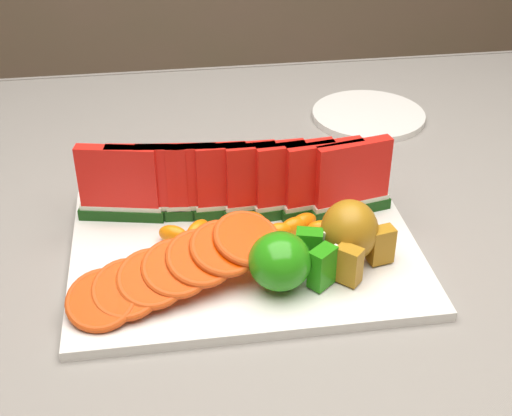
{
  "coord_description": "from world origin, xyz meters",
  "views": [
    {
      "loc": [
        -0.04,
        -0.74,
        1.26
      ],
      "look_at": [
        0.06,
        -0.05,
        0.81
      ],
      "focal_mm": 50.0,
      "sensor_mm": 36.0,
      "label": 1
    }
  ],
  "objects": [
    {
      "name": "side_plate",
      "position": [
        0.29,
        0.26,
        0.76
      ],
      "size": [
        0.21,
        0.21,
        0.01
      ],
      "color": "silver",
      "rests_on": "tablecloth"
    },
    {
      "name": "tablecloth",
      "position": [
        0.0,
        0.0,
        0.72
      ],
      "size": [
        1.53,
        1.03,
        0.2
      ],
      "color": "gray",
      "rests_on": "table"
    },
    {
      "name": "platter",
      "position": [
        0.04,
        -0.07,
        0.76
      ],
      "size": [
        0.4,
        0.3,
        0.01
      ],
      "color": "silver",
      "rests_on": "tablecloth"
    },
    {
      "name": "orange_fan_back",
      "position": [
        0.01,
        0.05,
        0.79
      ],
      "size": [
        0.23,
        0.09,
        0.04
      ],
      "color": "red",
      "rests_on": "platter"
    },
    {
      "name": "watermelon_row",
      "position": [
        0.04,
        -0.01,
        0.82
      ],
      "size": [
        0.39,
        0.07,
        0.1
      ],
      "color": "#09380A",
      "rests_on": "platter"
    },
    {
      "name": "apple_cluster",
      "position": [
        0.08,
        -0.15,
        0.8
      ],
      "size": [
        0.1,
        0.08,
        0.06
      ],
      "color": "#3D8E1C",
      "rests_on": "platter"
    },
    {
      "name": "table",
      "position": [
        0.0,
        0.0,
        0.65
      ],
      "size": [
        1.4,
        0.9,
        0.75
      ],
      "color": "#4D381C",
      "rests_on": "ground"
    },
    {
      "name": "pear_cluster",
      "position": [
        0.16,
        -0.12,
        0.81
      ],
      "size": [
        0.09,
        0.1,
        0.07
      ],
      "color": "#9E590F",
      "rests_on": "platter"
    },
    {
      "name": "tangerine_segments",
      "position": [
        0.07,
        -0.06,
        0.78
      ],
      "size": [
        0.25,
        0.07,
        0.02
      ],
      "color": "#FF9D29",
      "rests_on": "platter"
    },
    {
      "name": "orange_fan_front",
      "position": [
        -0.04,
        -0.14,
        0.8
      ],
      "size": [
        0.25,
        0.14,
        0.06
      ],
      "color": "red",
      "rests_on": "platter"
    }
  ]
}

